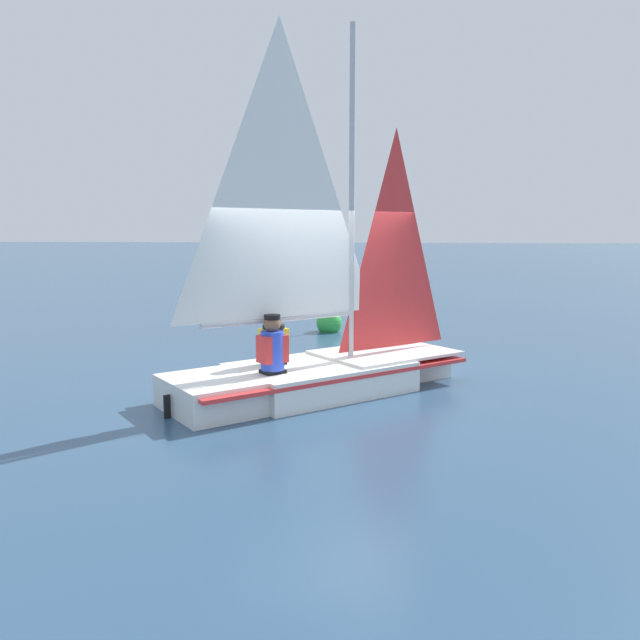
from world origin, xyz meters
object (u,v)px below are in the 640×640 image
(sailboat_main, at_px, (318,342))
(sailor_crew, at_px, (273,356))
(sailor_helm, at_px, (274,348))
(buoy_marker, at_px, (329,322))

(sailboat_main, distance_m, sailor_crew, 0.85)
(sailor_helm, height_order, sailor_crew, same)
(sailboat_main, bearing_deg, sailor_crew, -167.94)
(sailor_helm, height_order, buoy_marker, buoy_marker)
(sailboat_main, bearing_deg, buoy_marker, 52.96)
(sailor_helm, relative_size, buoy_marker, 0.86)
(sailor_crew, distance_m, buoy_marker, 6.04)
(sailboat_main, bearing_deg, sailor_helm, 151.80)
(sailboat_main, xyz_separation_m, sailor_crew, (0.48, 0.69, -0.08))
(sailboat_main, xyz_separation_m, buoy_marker, (0.58, -5.33, -0.49))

